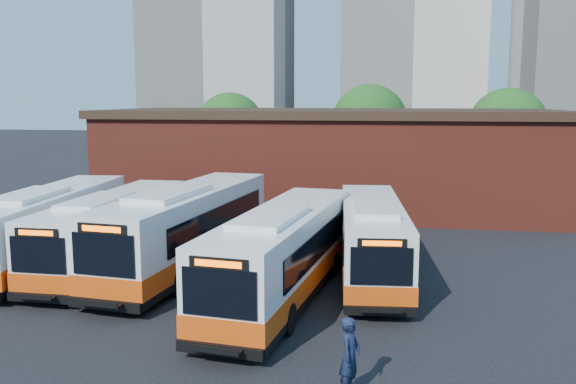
% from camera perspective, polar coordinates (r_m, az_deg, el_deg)
% --- Properties ---
extents(ground, '(220.00, 220.00, 0.00)m').
position_cam_1_polar(ground, '(21.42, -1.32, -10.61)').
color(ground, black).
extents(bus_farwest, '(3.31, 12.31, 3.32)m').
position_cam_1_polar(bus_farwest, '(28.38, -21.51, -3.24)').
color(bus_farwest, white).
rests_on(bus_farwest, ground).
extents(bus_west, '(2.56, 11.65, 3.16)m').
position_cam_1_polar(bus_west, '(26.98, -15.99, -3.71)').
color(bus_west, white).
rests_on(bus_west, ground).
extents(bus_midwest, '(4.10, 13.14, 3.53)m').
position_cam_1_polar(bus_midwest, '(25.92, -9.39, -3.61)').
color(bus_midwest, white).
rests_on(bus_midwest, ground).
extents(bus_mideast, '(3.93, 12.41, 3.33)m').
position_cam_1_polar(bus_mideast, '(21.83, -0.46, -6.07)').
color(bus_mideast, white).
rests_on(bus_mideast, ground).
extents(bus_east, '(3.26, 11.50, 3.10)m').
position_cam_1_polar(bus_east, '(24.91, 7.86, -4.55)').
color(bus_east, white).
rests_on(bus_east, ground).
extents(transit_worker, '(0.65, 0.81, 1.95)m').
position_cam_1_polar(transit_worker, '(15.19, 5.84, -15.06)').
color(transit_worker, '#121B34').
rests_on(transit_worker, ground).
extents(depot_building, '(28.60, 12.60, 6.40)m').
position_cam_1_polar(depot_building, '(40.21, 4.02, 3.23)').
color(depot_building, maroon).
rests_on(depot_building, ground).
extents(tree_west, '(6.00, 6.00, 7.65)m').
position_cam_1_polar(tree_west, '(53.71, -5.44, 6.07)').
color(tree_west, '#382314').
rests_on(tree_west, ground).
extents(tree_mid, '(6.56, 6.56, 8.36)m').
position_cam_1_polar(tree_mid, '(53.91, 7.62, 6.51)').
color(tree_mid, '#382314').
rests_on(tree_mid, ground).
extents(tree_east, '(6.24, 6.24, 7.96)m').
position_cam_1_polar(tree_east, '(51.72, 19.82, 5.71)').
color(tree_east, '#382314').
rests_on(tree_east, ground).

